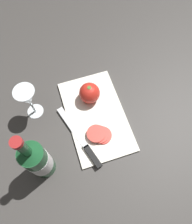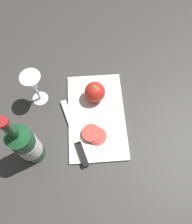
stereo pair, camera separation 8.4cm
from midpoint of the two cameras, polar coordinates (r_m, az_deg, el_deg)
name	(u,v)px [view 1 (the left image)]	position (r m, az deg, el deg)	size (l,w,h in m)	color
ground_plane	(89,114)	(0.88, -4.65, -0.79)	(3.00, 3.00, 0.00)	#383533
cutting_board	(96,116)	(0.87, -2.74, -1.26)	(0.37, 0.22, 0.01)	silver
wine_bottle	(38,161)	(0.74, -18.25, -12.33)	(0.08, 0.08, 0.32)	#194C28
wine_glass	(28,99)	(0.83, -20.14, 2.95)	(0.08, 0.08, 0.16)	silver
whole_tomato	(89,93)	(0.86, -4.49, 4.67)	(0.08, 0.08, 0.08)	red
knife	(87,148)	(0.82, -5.28, -9.79)	(0.28, 0.10, 0.01)	silver
tomato_slice_stack_near	(99,134)	(0.83, -2.01, -6.20)	(0.08, 0.09, 0.02)	#D63D33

